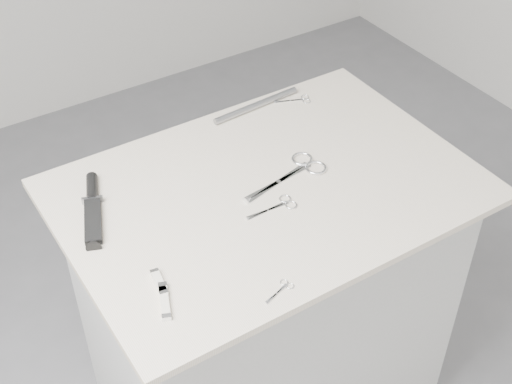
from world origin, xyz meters
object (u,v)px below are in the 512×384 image
plinth (267,313)px  metal_rail (256,105)px  large_shears (298,170)px  pocket_knife_b (159,283)px  embroidery_scissors_a (280,205)px  sheathed_knife (93,205)px  tiny_scissors (281,289)px  pocket_knife_a (164,301)px  embroidery_scissors_b (298,100)px

plinth → metal_rail: 0.59m
large_shears → pocket_knife_b: size_ratio=3.18×
embroidery_scissors_a → sheathed_knife: size_ratio=0.54×
tiny_scissors → pocket_knife_b: 0.26m
plinth → pocket_knife_a: size_ratio=9.19×
embroidery_scissors_b → large_shears: bearing=-102.8°
sheathed_knife → metal_rail: size_ratio=0.85×
plinth → tiny_scissors: 0.58m
sheathed_knife → pocket_knife_b: size_ratio=3.09×
embroidery_scissors_a → pocket_knife_a: bearing=-160.3°
embroidery_scissors_b → embroidery_scissors_a: bearing=-108.3°
embroidery_scissors_b → plinth: bearing=-113.4°
embroidery_scissors_b → pocket_knife_b: bearing=-124.9°
plinth → embroidery_scissors_b: bearing=44.4°
embroidery_scissors_a → tiny_scissors: (-0.14, -0.22, -0.00)m
large_shears → pocket_knife_b: 0.49m
pocket_knife_b → embroidery_scissors_b: bearing=-47.9°
sheathed_knife → pocket_knife_b: sheathed_knife is taller
sheathed_knife → metal_rail: bearing=-53.1°
sheathed_knife → metal_rail: 0.57m
embroidery_scissors_b → tiny_scissors: (-0.44, -0.57, -0.00)m
sheathed_knife → embroidery_scissors_b: bearing=-58.4°
embroidery_scissors_a → sheathed_knife: (-0.37, 0.23, 0.01)m
embroidery_scissors_b → pocket_knife_a: pocket_knife_a is taller
sheathed_knife → embroidery_scissors_a: bearing=-99.9°
pocket_knife_a → metal_rail: metal_rail is taller
embroidery_scissors_a → embroidery_scissors_b: 0.46m
sheathed_knife → pocket_knife_b: (0.02, -0.30, -0.00)m
plinth → pocket_knife_b: bearing=-158.6°
embroidery_scissors_a → tiny_scissors: 0.26m
embroidery_scissors_a → embroidery_scissors_b: size_ratio=1.24×
plinth → embroidery_scissors_a: embroidery_scissors_a is taller
pocket_knife_b → plinth: bearing=-59.3°
sheathed_knife → large_shears: bearing=-84.9°
tiny_scissors → pocket_knife_b: size_ratio=1.02×
large_shears → pocket_knife_b: bearing=-171.3°
plinth → embroidery_scissors_a: size_ratio=7.05×
pocket_knife_a → embroidery_scissors_b: bearing=-33.2°
embroidery_scissors_a → embroidery_scissors_b: bearing=50.6°
embroidery_scissors_a → tiny_scissors: same height
tiny_scissors → pocket_knife_b: pocket_knife_b is taller
plinth → embroidery_scissors_a: (-0.02, -0.07, 0.47)m
embroidery_scissors_a → pocket_knife_b: (-0.35, -0.07, 0.00)m
metal_rail → sheathed_knife: bearing=-164.7°
tiny_scissors → embroidery_scissors_a: bearing=39.8°
embroidery_scissors_b → sheathed_knife: 0.68m
embroidery_scissors_b → sheathed_knife: bearing=-147.7°
tiny_scissors → sheathed_knife: sheathed_knife is taller
embroidery_scissors_b → pocket_knife_b: (-0.65, -0.42, 0.00)m
tiny_scissors → pocket_knife_b: (-0.21, 0.15, 0.00)m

